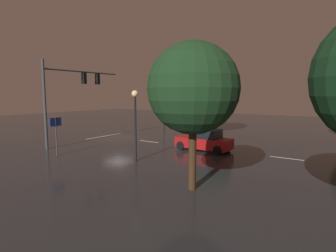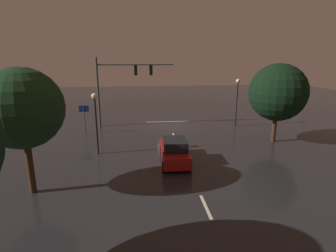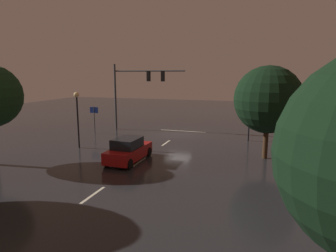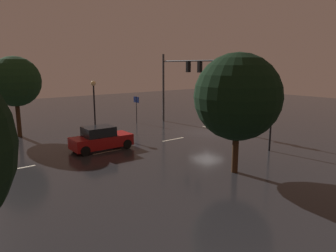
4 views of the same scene
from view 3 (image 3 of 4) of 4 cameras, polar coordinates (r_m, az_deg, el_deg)
The scene contains 11 objects.
ground_plane at distance 30.04m, azimuth 1.96°, elevation -1.63°, with size 80.00×80.00×0.00m, color #232326.
traffic_signal_assembly at distance 31.76m, azimuth -6.24°, elevation 7.92°, with size 7.96×0.47×7.13m.
lane_dash_far at distance 26.30m, azimuth -0.41°, elevation -3.31°, with size 2.20×0.16×0.01m, color beige.
lane_dash_mid at distance 20.88m, azimuth -5.56°, elevation -6.92°, with size 2.20×0.16×0.01m, color beige.
lane_dash_near at distance 15.87m, azimuth -14.33°, elevation -12.78°, with size 2.20×0.16×0.01m, color beige.
stop_bar at distance 31.82m, azimuth 2.88°, elevation -0.97°, with size 5.00×0.16×0.01m, color beige.
car_approaching at distance 20.90m, azimuth -7.68°, elevation -4.68°, with size 2.01×4.41×1.70m.
street_lamp_left_kerb at distance 27.59m, azimuth 15.58°, elevation 4.31°, with size 0.44×0.44×4.99m.
street_lamp_right_kerb at distance 25.14m, azimuth -17.18°, elevation 3.23°, with size 0.44×0.44×4.65m.
route_sign at distance 31.11m, azimuth -14.12°, elevation 2.23°, with size 0.90×0.09×2.79m.
tree_left_near at distance 22.02m, azimuth 18.80°, elevation 4.85°, with size 4.79×4.79×6.69m.
Camera 3 is at (-7.95, 28.32, 6.08)m, focal length 31.47 mm.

